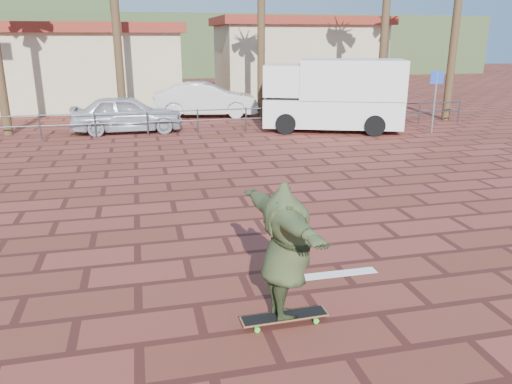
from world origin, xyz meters
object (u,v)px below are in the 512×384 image
skateboarder (286,251)px  car_white (206,100)px  longboard (284,317)px  campervan (334,94)px  car_silver (127,114)px

skateboarder → car_white: skateboarder is taller
longboard → skateboarder: bearing=81.1°
car_white → longboard: bearing=-175.9°
campervan → car_white: size_ratio=1.20×
car_silver → longboard: bearing=-172.0°
longboard → car_silver: 15.61m
longboard → skateboarder: (0.00, 0.00, 0.97)m
longboard → skateboarder: size_ratio=0.52×
longboard → campervan: bearing=64.2°
skateboarder → car_silver: bearing=-0.1°
skateboarder → car_white: 18.99m
skateboarder → longboard: bearing=164.5°
skateboarder → campervan: campervan is taller
longboard → car_silver: size_ratio=0.27×
skateboarder → campervan: (6.19, 13.91, 0.46)m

